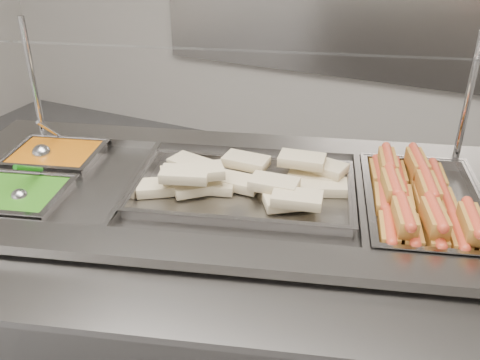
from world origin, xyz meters
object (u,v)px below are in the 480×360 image
at_px(sneeze_guard, 234,55).
at_px(pan_hotdogs, 423,211).
at_px(steam_counter, 226,293).
at_px(ladle, 42,152).
at_px(serving_spoon, 22,192).
at_px(pan_wraps, 243,194).

relative_size(sneeze_guard, pan_hotdogs, 2.67).
relative_size(steam_counter, ladle, 11.11).
bearing_deg(sneeze_guard, serving_spoon, -132.80).
bearing_deg(pan_wraps, pan_hotdogs, 16.27).
relative_size(ladle, serving_spoon, 1.03).
distance_m(pan_wraps, ladle, 0.74).
distance_m(steam_counter, sneeze_guard, 0.82).
xyz_separation_m(steam_counter, sneeze_guard, (-0.06, 0.20, 0.79)).
distance_m(sneeze_guard, serving_spoon, 0.78).
bearing_deg(ladle, pan_hotdogs, 10.58).
height_order(steam_counter, pan_wraps, pan_wraps).
xyz_separation_m(steam_counter, pan_wraps, (0.06, 0.02, 0.41)).
distance_m(pan_hotdogs, serving_spoon, 1.22).
xyz_separation_m(pan_hotdogs, serving_spoon, (-1.12, -0.48, 0.05)).
relative_size(steam_counter, sneeze_guard, 1.22).
relative_size(sneeze_guard, ladle, 9.08).
xyz_separation_m(sneeze_guard, ladle, (-0.62, -0.27, -0.35)).
xyz_separation_m(pan_hotdogs, ladle, (-1.26, -0.24, 0.05)).
bearing_deg(ladle, sneeze_guard, 23.60).
height_order(pan_wraps, serving_spoon, serving_spoon).
xyz_separation_m(sneeze_guard, pan_wraps, (0.12, -0.19, -0.38)).
bearing_deg(pan_hotdogs, steam_counter, -163.73).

